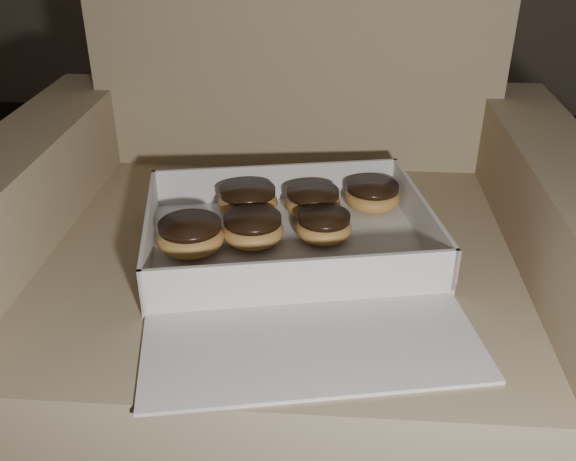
# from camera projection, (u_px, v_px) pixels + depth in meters

# --- Properties ---
(armchair) EXTENTS (0.92, 0.77, 0.96)m
(armchair) POSITION_uv_depth(u_px,v_px,m) (286.00, 288.00, 1.08)
(armchair) COLOR #988261
(armchair) RESTS_ON floor
(bakery_box) EXTENTS (0.48, 0.54, 0.07)m
(bakery_box) POSITION_uv_depth(u_px,v_px,m) (294.00, 254.00, 0.91)
(bakery_box) COLOR silver
(bakery_box) RESTS_ON armchair
(donut_a) EXTENTS (0.09, 0.09, 0.04)m
(donut_a) POSITION_uv_depth(u_px,v_px,m) (372.00, 196.00, 1.03)
(donut_a) COLOR #BE9342
(donut_a) RESTS_ON bakery_box
(donut_b) EXTENTS (0.10, 0.10, 0.05)m
(donut_b) POSITION_uv_depth(u_px,v_px,m) (191.00, 236.00, 0.91)
(donut_b) COLOR #BE9342
(donut_b) RESTS_ON bakery_box
(donut_c) EXTENTS (0.09, 0.09, 0.04)m
(donut_c) POSITION_uv_depth(u_px,v_px,m) (313.00, 202.00, 1.01)
(donut_c) COLOR #BE9342
(donut_c) RESTS_ON bakery_box
(donut_d) EXTENTS (0.09, 0.09, 0.05)m
(donut_d) POSITION_uv_depth(u_px,v_px,m) (253.00, 229.00, 0.93)
(donut_d) COLOR #BE9342
(donut_d) RESTS_ON bakery_box
(donut_e) EXTENTS (0.08, 0.08, 0.04)m
(donut_e) POSITION_uv_depth(u_px,v_px,m) (324.00, 226.00, 0.95)
(donut_e) COLOR #BE9342
(donut_e) RESTS_ON bakery_box
(donut_f) EXTENTS (0.09, 0.09, 0.05)m
(donut_f) POSITION_uv_depth(u_px,v_px,m) (248.00, 201.00, 1.01)
(donut_f) COLOR #BE9342
(donut_f) RESTS_ON bakery_box
(crumb_a) EXTENTS (0.01, 0.01, 0.00)m
(crumb_a) POSITION_uv_depth(u_px,v_px,m) (265.00, 248.00, 0.93)
(crumb_a) COLOR black
(crumb_a) RESTS_ON bakery_box
(crumb_b) EXTENTS (0.01, 0.01, 0.00)m
(crumb_b) POSITION_uv_depth(u_px,v_px,m) (213.00, 276.00, 0.86)
(crumb_b) COLOR black
(crumb_b) RESTS_ON bakery_box
(crumb_c) EXTENTS (0.01, 0.01, 0.00)m
(crumb_c) POSITION_uv_depth(u_px,v_px,m) (197.00, 266.00, 0.89)
(crumb_c) COLOR black
(crumb_c) RESTS_ON bakery_box
(crumb_d) EXTENTS (0.01, 0.01, 0.00)m
(crumb_d) POSITION_uv_depth(u_px,v_px,m) (391.00, 286.00, 0.84)
(crumb_d) COLOR black
(crumb_d) RESTS_ON bakery_box
(crumb_e) EXTENTS (0.01, 0.01, 0.00)m
(crumb_e) POSITION_uv_depth(u_px,v_px,m) (393.00, 261.00, 0.90)
(crumb_e) COLOR black
(crumb_e) RESTS_ON bakery_box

